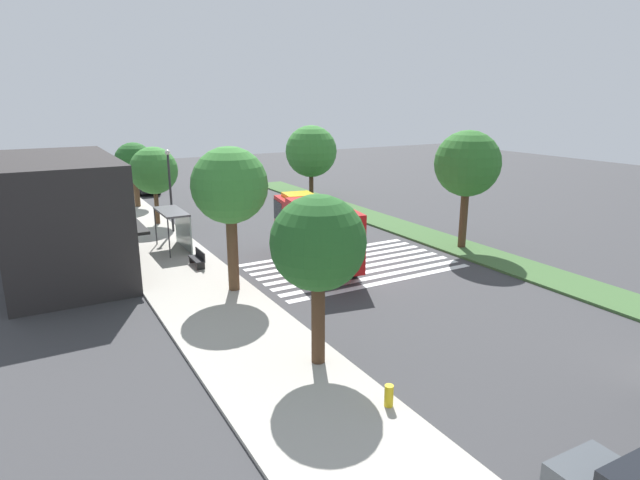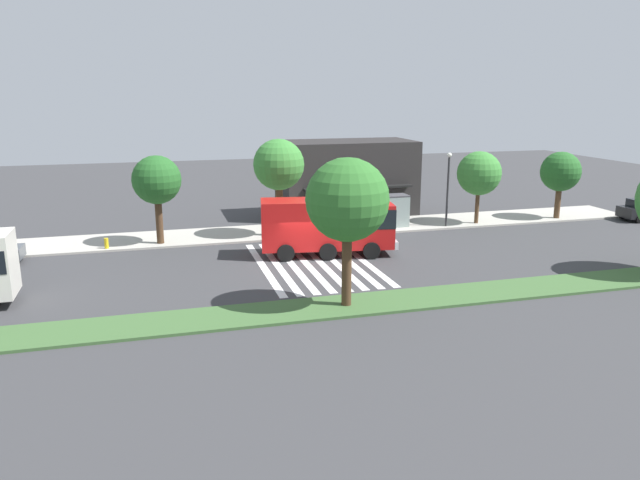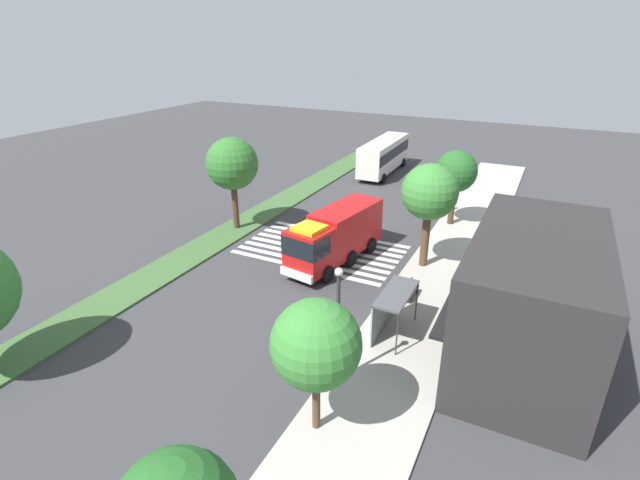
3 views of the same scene
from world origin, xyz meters
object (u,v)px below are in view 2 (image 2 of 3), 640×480
object	(u,v)px
sidewalk_tree_east	(479,174)
sidewalk_tree_far_east	(561,172)
median_tree_far_west	(347,201)
fire_hydrant	(106,243)
fire_truck	(331,224)
sidewalk_tree_west	(279,166)
sidewalk_tree_far_west	(157,181)
bus_stop_shelter	(387,205)
street_lamp	(448,183)
bench_near_shelter	(337,225)

from	to	relation	value
sidewalk_tree_east	sidewalk_tree_far_east	size ratio (longest dim) A/B	1.04
sidewalk_tree_far_east	median_tree_far_west	bearing A→B (deg)	-146.83
sidewalk_tree_far_east	fire_hydrant	bearing A→B (deg)	-179.19
fire_truck	sidewalk_tree_far_east	world-z (taller)	sidewalk_tree_far_east
sidewalk_tree_west	fire_hydrant	bearing A→B (deg)	-177.60
sidewalk_tree_far_west	sidewalk_tree_east	size ratio (longest dim) A/B	1.06
fire_truck	sidewalk_tree_far_west	distance (m)	12.28
bus_stop_shelter	sidewalk_tree_east	xyz separation A→B (m)	(7.50, -0.43, 2.22)
sidewalk_tree_far_east	fire_hydrant	xyz separation A→B (m)	(-35.41, -0.50, -3.47)
street_lamp	sidewalk_tree_far_east	xyz separation A→B (m)	(10.32, 0.40, 0.42)
sidewalk_tree_west	fire_hydrant	size ratio (longest dim) A/B	9.99
sidewalk_tree_far_east	median_tree_far_west	size ratio (longest dim) A/B	0.75
street_lamp	sidewalk_tree_far_east	world-z (taller)	street_lamp
bench_near_shelter	sidewalk_tree_west	world-z (taller)	sidewalk_tree_west
fire_truck	bus_stop_shelter	size ratio (longest dim) A/B	2.55
fire_truck	bus_stop_shelter	world-z (taller)	fire_truck
sidewalk_tree_west	sidewalk_tree_far_east	distance (m)	23.50
sidewalk_tree_east	bus_stop_shelter	bearing A→B (deg)	176.69
median_tree_far_west	sidewalk_tree_far_east	bearing A→B (deg)	33.17
bus_stop_shelter	median_tree_far_west	world-z (taller)	median_tree_far_west
fire_truck	street_lamp	size ratio (longest dim) A/B	1.57
fire_truck	sidewalk_tree_far_west	xyz separation A→B (m)	(-10.61, 5.67, 2.43)
bus_stop_shelter	median_tree_far_west	xyz separation A→B (m)	(-8.38, -15.68, 3.46)
fire_truck	street_lamp	world-z (taller)	street_lamp
fire_truck	sidewalk_tree_far_east	bearing A→B (deg)	24.47
sidewalk_tree_far_west	fire_hydrant	xyz separation A→B (m)	(-3.51, -0.50, -4.01)
sidewalk_tree_far_west	bench_near_shelter	bearing A→B (deg)	1.94
sidewalk_tree_east	sidewalk_tree_west	bearing A→B (deg)	-180.00
sidewalk_tree_far_west	sidewalk_tree_far_east	world-z (taller)	sidewalk_tree_far_west
street_lamp	sidewalk_tree_far_west	bearing A→B (deg)	178.94
bench_near_shelter	sidewalk_tree_west	distance (m)	6.50
median_tree_far_west	fire_hydrant	world-z (taller)	median_tree_far_west
sidewalk_tree_west	fire_truck	bearing A→B (deg)	-69.00
sidewalk_tree_far_west	fire_hydrant	world-z (taller)	sidewalk_tree_far_west
sidewalk_tree_far_west	sidewalk_tree_far_east	bearing A→B (deg)	0.00
bench_near_shelter	street_lamp	bearing A→B (deg)	-5.55
bench_near_shelter	sidewalk_tree_far_west	world-z (taller)	sidewalk_tree_far_west
bench_near_shelter	sidewalk_tree_far_east	xyz separation A→B (m)	(18.95, -0.44, 3.37)
street_lamp	sidewalk_tree_east	xyz separation A→B (m)	(2.87, 0.40, 0.56)
sidewalk_tree_far_east	fire_hydrant	world-z (taller)	sidewalk_tree_far_east
bus_stop_shelter	street_lamp	world-z (taller)	street_lamp
fire_truck	sidewalk_tree_far_east	size ratio (longest dim) A/B	1.63
sidewalk_tree_west	sidewalk_tree_east	bearing A→B (deg)	0.00
median_tree_far_west	bench_near_shelter	bearing A→B (deg)	74.39
bus_stop_shelter	median_tree_far_west	bearing A→B (deg)	-118.12
sidewalk_tree_west	median_tree_far_west	size ratio (longest dim) A/B	0.96
street_lamp	fire_hydrant	bearing A→B (deg)	-179.77
bus_stop_shelter	bench_near_shelter	distance (m)	4.20
sidewalk_tree_west	sidewalk_tree_far_west	bearing A→B (deg)	-180.00
fire_hydrant	sidewalk_tree_far_east	bearing A→B (deg)	0.81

